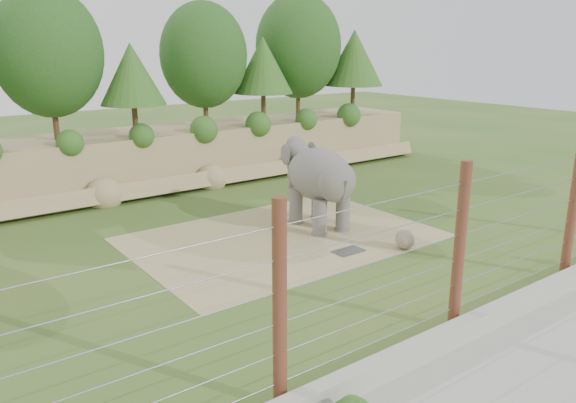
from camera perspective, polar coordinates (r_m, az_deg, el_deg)
ground at (r=16.83m, az=4.09°, el=-6.75°), size 90.00×90.00×0.00m
back_embankment at (r=26.81m, az=-12.89°, el=10.12°), size 30.00×5.52×8.77m
dirt_patch at (r=19.31m, az=-0.58°, el=-3.65°), size 10.00×7.00×0.02m
drain_grate at (r=18.10m, az=6.16°, el=-5.03°), size 1.00×0.60×0.03m
elephant at (r=20.04m, az=3.19°, el=1.53°), size 1.99×3.87×3.01m
stone_ball at (r=18.53m, az=11.81°, el=-3.79°), size 0.63×0.63×0.63m
retaining_wall at (r=13.70m, az=18.12°, el=-11.93°), size 26.00×0.35×0.50m
walkway at (r=12.95m, az=25.46°, el=-15.70°), size 26.00×4.00×0.01m
barrier_fence at (r=13.27m, az=17.02°, el=-4.49°), size 20.26×0.26×4.00m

